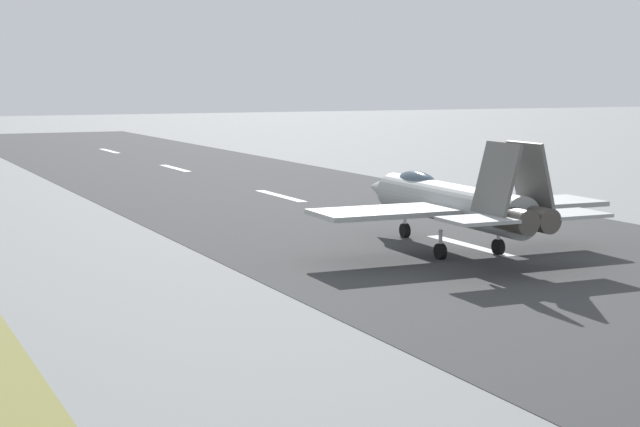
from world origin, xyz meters
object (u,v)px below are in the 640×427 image
Objects in this scene: fighter_jet at (451,202)px; marker_cone_mid at (579,211)px; marker_cone_far at (443,187)px; crew_person at (454,196)px.

marker_cone_mid is (7.40, -14.27, -2.17)m from fighter_jet.
marker_cone_mid is 1.00× the size of marker_cone_far.
fighter_jet is 27.11m from marker_cone_far.
crew_person is 8.02m from marker_cone_mid.
marker_cone_far is at bearing 0.00° from marker_cone_mid.
fighter_jet is at bearing 117.42° from marker_cone_mid.
crew_person is 10.80m from marker_cone_far.
crew_person is at bearing -33.92° from fighter_jet.
marker_cone_mid is at bearing -139.49° from crew_person.
crew_person reaches higher than marker_cone_mid.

